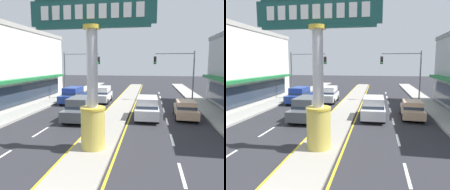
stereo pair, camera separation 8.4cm
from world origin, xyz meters
TOP-DOWN VIEW (x-y plane):
  - median_strip at (0.00, 18.00)m, footprint 2.25×52.00m
  - sidewalk_left at (-8.84, 16.00)m, footprint 2.24×60.00m
  - sidewalk_right at (8.84, 16.00)m, footprint 2.24×60.00m
  - lane_markings at (-0.00, 16.65)m, footprint 8.99×52.00m
  - district_sign at (0.00, 6.71)m, footprint 6.45×1.36m
  - traffic_light_left_side at (-6.36, 22.85)m, footprint 4.86×0.46m
  - traffic_light_right_side at (6.36, 23.37)m, footprint 4.86×0.46m
  - sedan_near_right_lane at (6.07, 15.04)m, footprint 1.99×4.38m
  - suv_far_right_lane at (-2.78, 12.95)m, footprint 2.02×4.63m
  - suv_near_left_lane at (-6.07, 20.20)m, footprint 2.04×4.64m
  - suv_mid_left_lane at (-2.78, 21.49)m, footprint 2.06×4.65m
  - suv_far_left_oncoming at (2.77, 14.25)m, footprint 2.00×4.62m

SIDE VIEW (x-z plane):
  - lane_markings at x=0.00m, z-range 0.00..0.01m
  - median_strip at x=0.00m, z-range 0.00..0.14m
  - sidewalk_left at x=-8.84m, z-range 0.00..0.18m
  - sidewalk_right at x=8.84m, z-range 0.00..0.18m
  - sedan_near_right_lane at x=6.07m, z-range 0.02..1.55m
  - suv_far_right_lane at x=-2.78m, z-range 0.03..1.93m
  - suv_near_left_lane at x=-6.07m, z-range 0.03..1.93m
  - suv_mid_left_lane at x=-2.78m, z-range 0.03..1.93m
  - suv_far_left_oncoming at x=2.77m, z-range 0.03..1.93m
  - district_sign at x=0.00m, z-range -0.04..7.86m
  - traffic_light_left_side at x=-6.36m, z-range 1.15..7.35m
  - traffic_light_right_side at x=6.36m, z-range 1.15..7.35m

